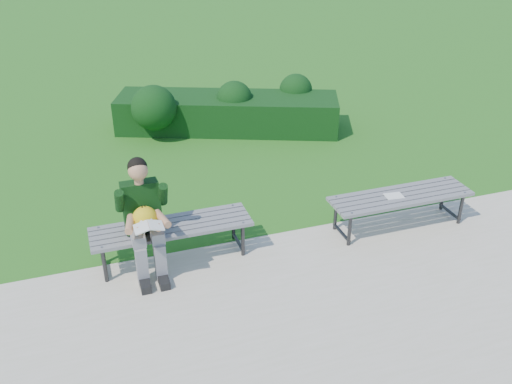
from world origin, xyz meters
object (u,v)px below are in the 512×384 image
object	(u,v)px
bench_left	(172,229)
seated_boy	(144,215)
bench_right	(400,199)
hedge	(223,110)
paper_sheet	(394,196)

from	to	relation	value
bench_left	seated_boy	distance (m)	0.44
bench_right	seated_boy	xyz separation A→B (m)	(-3.12, 0.10, 0.30)
bench_right	seated_boy	distance (m)	3.14
hedge	paper_sheet	xyz separation A→B (m)	(1.09, -3.86, 0.10)
bench_right	seated_boy	world-z (taller)	seated_boy
hedge	paper_sheet	distance (m)	4.02
hedge	paper_sheet	world-z (taller)	hedge
seated_boy	bench_right	bearing A→B (deg)	-1.92
hedge	bench_right	xyz separation A→B (m)	(1.19, -3.86, 0.04)
seated_boy	paper_sheet	bearing A→B (deg)	-1.99
bench_right	seated_boy	size ratio (longest dim) A/B	1.37
bench_right	paper_sheet	xyz separation A→B (m)	(-0.10, 0.00, 0.06)
bench_left	seated_boy	bearing A→B (deg)	-161.85
hedge	bench_left	size ratio (longest dim) A/B	2.17
bench_right	paper_sheet	size ratio (longest dim) A/B	7.63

